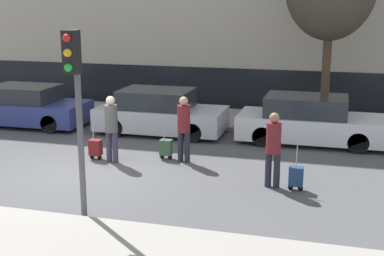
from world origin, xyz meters
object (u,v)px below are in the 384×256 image
(parked_car_0, at_px, (28,107))
(trolley_left, at_px, (96,148))
(trolley_right, at_px, (296,176))
(parked_bicycle, at_px, (128,103))
(pedestrian_left, at_px, (111,125))
(parked_car_1, at_px, (160,113))
(pedestrian_center, at_px, (184,125))
(pedestrian_right, at_px, (273,145))
(trolley_center, at_px, (166,147))
(traffic_light, at_px, (75,87))
(parked_car_2, at_px, (310,121))

(parked_car_0, height_order, trolley_left, parked_car_0)
(trolley_right, bearing_deg, parked_bicycle, 136.28)
(pedestrian_left, xyz_separation_m, trolley_left, (-0.54, 0.11, -0.69))
(parked_car_1, distance_m, trolley_left, 3.35)
(parked_car_1, relative_size, trolley_right, 3.74)
(pedestrian_center, bearing_deg, pedestrian_right, -16.71)
(trolley_center, relative_size, trolley_right, 0.98)
(pedestrian_left, distance_m, trolley_center, 1.61)
(parked_car_1, relative_size, pedestrian_right, 2.33)
(pedestrian_left, relative_size, traffic_light, 0.48)
(traffic_light, relative_size, parked_bicycle, 2.09)
(trolley_right, bearing_deg, pedestrian_left, 169.65)
(parked_car_2, relative_size, parked_bicycle, 2.47)
(parked_car_1, height_order, pedestrian_right, pedestrian_right)
(trolley_center, bearing_deg, parked_bicycle, 122.25)
(pedestrian_center, relative_size, trolley_center, 1.64)
(pedestrian_left, xyz_separation_m, trolley_right, (4.91, -0.90, -0.69))
(pedestrian_right, distance_m, parked_bicycle, 8.77)
(parked_car_0, relative_size, pedestrian_right, 2.27)
(trolley_left, bearing_deg, pedestrian_center, 10.25)
(trolley_left, distance_m, traffic_light, 4.65)
(trolley_left, bearing_deg, parked_car_2, 31.21)
(pedestrian_left, bearing_deg, pedestrian_center, 28.27)
(parked_car_1, distance_m, trolley_center, 2.93)
(pedestrian_left, bearing_deg, parked_car_0, 156.53)
(pedestrian_center, bearing_deg, traffic_light, -90.53)
(pedestrian_left, distance_m, pedestrian_center, 1.91)
(traffic_light, bearing_deg, trolley_right, 34.63)
(parked_car_0, xyz_separation_m, pedestrian_left, (4.52, -3.20, 0.38))
(parked_car_0, xyz_separation_m, trolley_right, (9.42, -4.09, -0.31))
(parked_car_1, height_order, parked_car_2, same)
(parked_car_2, relative_size, trolley_center, 4.04)
(parked_car_0, height_order, trolley_center, parked_car_0)
(parked_car_0, xyz_separation_m, trolley_left, (3.98, -3.09, -0.31))
(parked_car_1, xyz_separation_m, pedestrian_left, (-0.21, -3.36, 0.36))
(trolley_right, relative_size, parked_bicycle, 0.62)
(parked_car_1, distance_m, pedestrian_right, 5.90)
(parked_car_1, height_order, traffic_light, traffic_light)
(parked_car_1, relative_size, traffic_light, 1.11)
(pedestrian_left, height_order, trolley_right, pedestrian_left)
(pedestrian_left, height_order, pedestrian_center, pedestrian_left)
(parked_car_2, bearing_deg, pedestrian_center, -137.09)
(pedestrian_center, distance_m, traffic_light, 4.58)
(parked_car_0, xyz_separation_m, traffic_light, (5.45, -6.84, 2.00))
(parked_car_0, bearing_deg, parked_car_2, 1.43)
(traffic_light, distance_m, parked_bicycle, 9.73)
(parked_car_0, distance_m, pedestrian_right, 9.75)
(pedestrian_right, bearing_deg, parked_car_1, -37.63)
(traffic_light, bearing_deg, parked_bicycle, 106.36)
(pedestrian_center, height_order, trolley_center, pedestrian_center)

